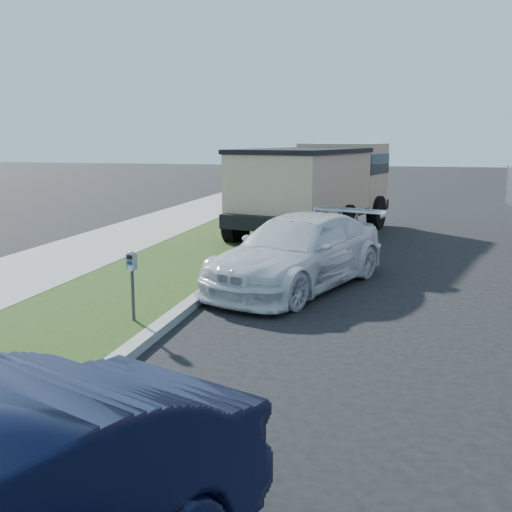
# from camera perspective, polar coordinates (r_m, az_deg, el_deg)

# --- Properties ---
(ground) EXTENTS (120.00, 120.00, 0.00)m
(ground) POSITION_cam_1_polar(r_m,az_deg,el_deg) (9.77, 6.65, -7.25)
(ground) COLOR black
(ground) RESTS_ON ground
(streetside) EXTENTS (6.12, 50.00, 0.15)m
(streetside) POSITION_cam_1_polar(r_m,az_deg,el_deg) (13.38, -16.56, -2.29)
(streetside) COLOR gray
(streetside) RESTS_ON ground
(parking_meter) EXTENTS (0.17, 0.13, 1.18)m
(parking_meter) POSITION_cam_1_polar(r_m,az_deg,el_deg) (9.90, -11.74, -1.39)
(parking_meter) COLOR #3F4247
(parking_meter) RESTS_ON ground
(white_wagon) EXTENTS (3.75, 5.52, 1.48)m
(white_wagon) POSITION_cam_1_polar(r_m,az_deg,el_deg) (12.59, 4.19, 0.46)
(white_wagon) COLOR silver
(white_wagon) RESTS_ON ground
(dump_truck) EXTENTS (4.52, 7.82, 2.89)m
(dump_truck) POSITION_cam_1_polar(r_m,az_deg,el_deg) (19.39, 5.92, 6.83)
(dump_truck) COLOR black
(dump_truck) RESTS_ON ground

